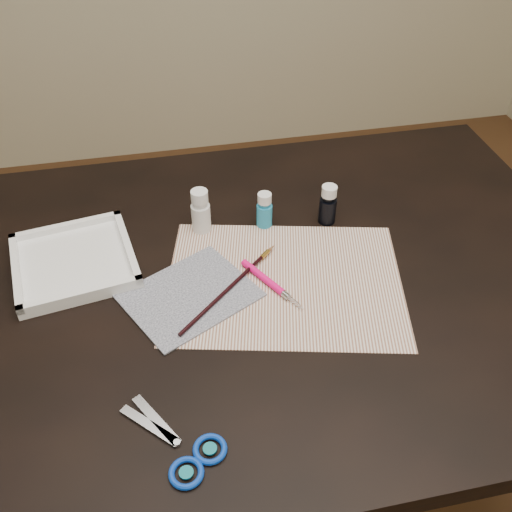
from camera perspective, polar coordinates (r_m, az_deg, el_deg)
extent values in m
cube|color=#422614|center=(1.66, 0.00, -21.48)|extent=(3.50, 3.50, 0.02)
cube|color=black|center=(1.33, 0.00, -13.89)|extent=(1.30, 0.90, 0.75)
cube|color=silver|center=(1.03, 2.86, -2.57)|extent=(0.48, 0.41, 0.00)
cube|color=black|center=(1.01, -6.65, -3.93)|extent=(0.27, 0.25, 0.00)
cylinder|color=silver|center=(1.12, -5.56, 4.52)|extent=(0.04, 0.04, 0.09)
cylinder|color=#228DBA|center=(1.13, 0.85, 4.63)|extent=(0.04, 0.04, 0.08)
cylinder|color=black|center=(1.15, 7.21, 5.15)|extent=(0.04, 0.04, 0.08)
cube|color=white|center=(1.11, -17.74, -0.45)|extent=(0.25, 0.25, 0.03)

